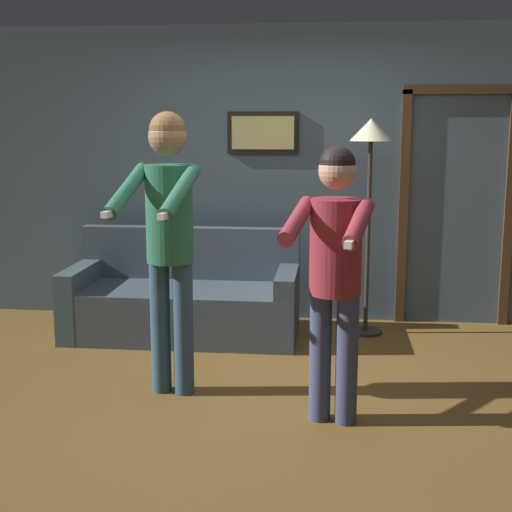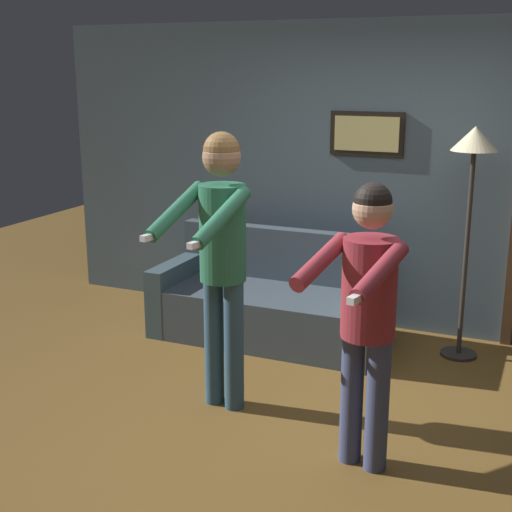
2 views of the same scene
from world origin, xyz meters
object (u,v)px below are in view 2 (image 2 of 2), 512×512
Objects in this scene: person_standing_left at (221,243)px; person_standing_right at (367,303)px; couch at (271,305)px; torchiere_lamp at (473,165)px.

person_standing_left reaches higher than person_standing_right.
couch is at bearing 98.31° from person_standing_left.
person_standing_left is at bearing -81.69° from couch.
person_standing_right is (1.25, -1.68, 0.70)m from couch.
couch is at bearing 126.59° from person_standing_right.
person_standing_left reaches higher than torchiere_lamp.
couch is 2.21m from person_standing_right.
torchiere_lamp is 1.97m from person_standing_right.
person_standing_left is (0.19, -1.32, 0.85)m from couch.
couch is 1.04× the size of person_standing_left.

